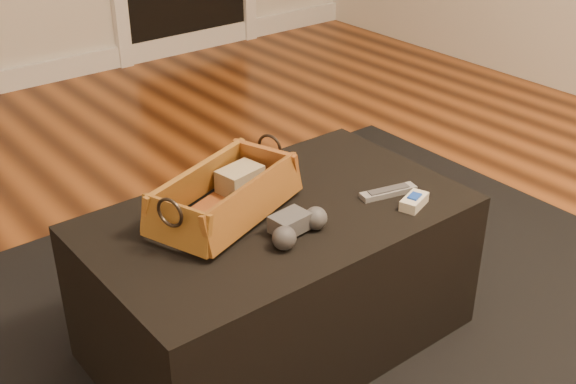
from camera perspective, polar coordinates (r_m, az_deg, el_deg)
area_rug at (r=2.10m, az=0.08°, el=-12.19°), size 2.60×2.00×0.01m
ottoman at (r=2.00m, az=-0.81°, el=-6.76°), size 1.00×0.60×0.42m
tv_remote at (r=1.84m, az=-4.96°, el=-1.51°), size 0.22×0.14×0.02m
cloth_bundle at (r=1.95m, az=-3.81°, el=1.03°), size 0.13×0.10×0.06m
wicker_basket at (r=1.86m, az=-5.00°, el=-0.48°), size 0.47×0.35×0.15m
game_controller at (r=1.77m, az=0.65°, el=-2.69°), size 0.19×0.12×0.06m
silver_remote at (r=1.98m, az=7.93°, el=0.01°), size 0.17×0.08×0.02m
cream_gadget at (r=1.93m, az=9.93°, el=-0.74°), size 0.10×0.07×0.03m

